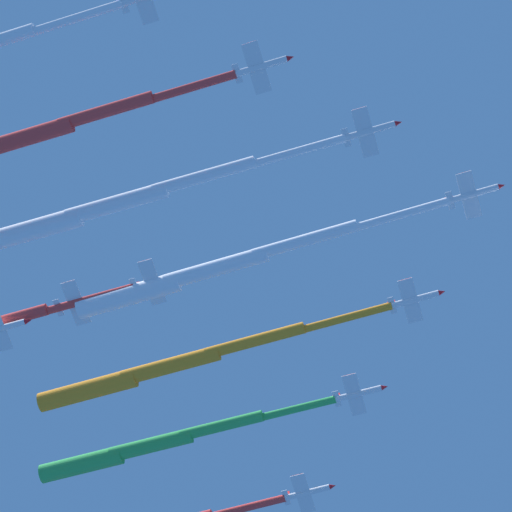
{
  "coord_description": "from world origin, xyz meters",
  "views": [
    {
      "loc": [
        47.02,
        50.97,
        -11.08
      ],
      "look_at": [
        0.0,
        0.0,
        170.27
      ],
      "focal_mm": 79.86,
      "sensor_mm": 36.0,
      "label": 1
    }
  ],
  "objects_px": {
    "jet_port_inner": "(167,367)",
    "jet_starboard_mid": "(24,139)",
    "jet_lead": "(212,270)",
    "jet_port_mid": "(149,446)",
    "jet_starboard_inner": "(113,205)"
  },
  "relations": [
    {
      "from": "jet_starboard_inner",
      "to": "jet_port_mid",
      "type": "distance_m",
      "value": 47.13
    },
    {
      "from": "jet_starboard_inner",
      "to": "jet_port_mid",
      "type": "relative_size",
      "value": 1.12
    },
    {
      "from": "jet_lead",
      "to": "jet_starboard_mid",
      "type": "height_order",
      "value": "jet_lead"
    },
    {
      "from": "jet_starboard_inner",
      "to": "jet_starboard_mid",
      "type": "xyz_separation_m",
      "value": [
        18.32,
        -0.66,
        -1.57
      ]
    },
    {
      "from": "jet_port_inner",
      "to": "jet_starboard_mid",
      "type": "height_order",
      "value": "jet_port_inner"
    },
    {
      "from": "jet_port_mid",
      "to": "jet_port_inner",
      "type": "bearing_deg",
      "value": 60.12
    },
    {
      "from": "jet_starboard_inner",
      "to": "jet_port_mid",
      "type": "height_order",
      "value": "jet_port_mid"
    },
    {
      "from": "jet_port_inner",
      "to": "jet_starboard_mid",
      "type": "bearing_deg",
      "value": 19.55
    },
    {
      "from": "jet_lead",
      "to": "jet_starboard_mid",
      "type": "xyz_separation_m",
      "value": [
        38.5,
        -3.05,
        -2.01
      ]
    },
    {
      "from": "jet_lead",
      "to": "jet_port_mid",
      "type": "relative_size",
      "value": 1.17
    },
    {
      "from": "jet_lead",
      "to": "jet_starboard_inner",
      "type": "xyz_separation_m",
      "value": [
        20.18,
        -2.4,
        -0.44
      ]
    },
    {
      "from": "jet_lead",
      "to": "jet_port_inner",
      "type": "xyz_separation_m",
      "value": [
        -6.34,
        -18.98,
        -0.88
      ]
    },
    {
      "from": "jet_port_inner",
      "to": "jet_port_mid",
      "type": "xyz_separation_m",
      "value": [
        -8.56,
        -14.89,
        1.15
      ]
    },
    {
      "from": "jet_lead",
      "to": "jet_port_mid",
      "type": "height_order",
      "value": "jet_port_mid"
    },
    {
      "from": "jet_starboard_mid",
      "to": "jet_port_inner",
      "type": "bearing_deg",
      "value": -160.45
    }
  ]
}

